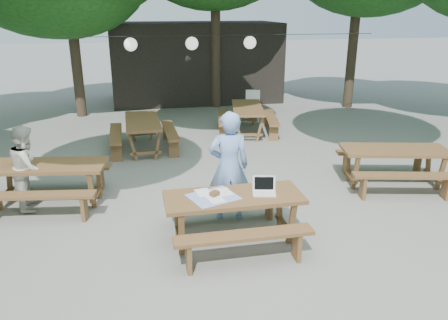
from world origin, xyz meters
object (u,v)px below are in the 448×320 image
main_picnic_table (234,218)px  woman (229,166)px  plastic_chair (252,112)px  picnic_table_nw (49,184)px  second_person (28,167)px

main_picnic_table → woman: size_ratio=1.11×
main_picnic_table → plastic_chair: (2.22, 7.18, -0.13)m
main_picnic_table → picnic_table_nw: bearing=146.1°
picnic_table_nw → main_picnic_table: bearing=-25.4°
main_picnic_table → woman: bearing=83.0°
picnic_table_nw → plastic_chair: 7.32m
main_picnic_table → plastic_chair: plastic_chair is taller
second_person → plastic_chair: bearing=-48.2°
main_picnic_table → second_person: 3.71m
main_picnic_table → plastic_chair: 7.51m
woman → picnic_table_nw: bearing=-17.8°
woman → second_person: bearing=-15.3°
second_person → woman: bearing=-111.3°
woman → second_person: 3.46m
main_picnic_table → picnic_table_nw: 3.48m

